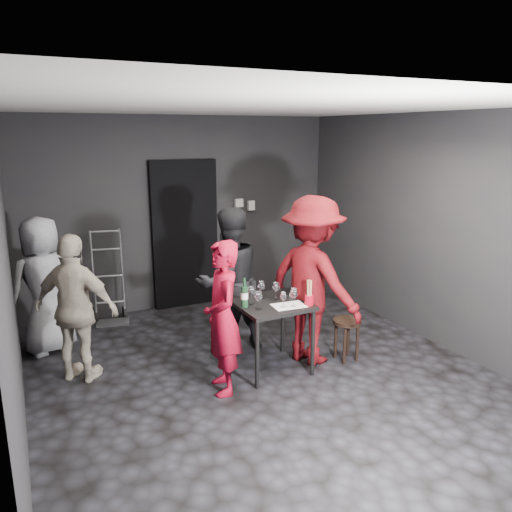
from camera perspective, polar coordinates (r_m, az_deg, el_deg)
name	(u,v)px	position (r m, az deg, el deg)	size (l,w,h in m)	color
floor	(261,374)	(5.37, 0.61, -13.38)	(4.50, 5.00, 0.02)	black
ceiling	(262,106)	(4.78, 0.70, 16.74)	(4.50, 5.00, 0.02)	silver
wall_back	(183,213)	(7.18, -8.36, 4.88)	(4.50, 0.04, 2.70)	black
wall_front	(467,344)	(2.99, 22.94, -9.20)	(4.50, 0.04, 2.70)	black
wall_left	(8,278)	(4.41, -26.51, -2.25)	(0.04, 5.00, 2.70)	black
wall_right	(433,230)	(6.22, 19.53, 2.81)	(0.04, 5.00, 2.70)	black
doorway	(185,235)	(7.18, -8.13, 2.45)	(0.95, 0.10, 2.10)	black
wallbox_upper	(239,203)	(7.42, -1.97, 6.09)	(0.12, 0.06, 0.12)	#B7B7B2
wallbox_lower	(251,205)	(7.51, -0.57, 5.81)	(0.10, 0.06, 0.14)	#B7B7B2
hand_truck	(111,305)	(6.95, -16.26, -5.45)	(0.42, 0.35, 1.25)	#B2B2B7
tasting_table	(271,311)	(5.25, 1.74, -6.31)	(0.72, 0.72, 0.75)	black
stool	(347,329)	(5.64, 10.36, -8.19)	(0.31, 0.31, 0.47)	black
server_red	(223,318)	(4.79, -3.85, -7.05)	(0.55, 0.36, 1.51)	#A50923
woman_black	(229,273)	(5.60, -3.14, -1.93)	(0.91, 0.50, 1.87)	black
man_maroon	(313,263)	(5.34, 6.53, -0.76)	(1.45, 0.67, 2.24)	#56090E
bystander_cream	(76,308)	(5.29, -19.86, -5.62)	(0.90, 0.43, 1.54)	#BAAE99
bystander_grey	(44,282)	(6.10, -23.09, -2.76)	(0.81, 0.44, 1.66)	gray
tasting_mat	(289,306)	(5.11, 3.77, -5.68)	(0.33, 0.22, 0.00)	white
wine_glass_a	(258,299)	(4.97, 0.28, -4.99)	(0.08, 0.08, 0.21)	white
wine_glass_b	(252,295)	(5.12, -0.51, -4.43)	(0.08, 0.08, 0.21)	white
wine_glass_c	(261,289)	(5.29, 0.61, -3.80)	(0.08, 0.08, 0.21)	white
wine_glass_d	(283,299)	(5.04, 3.14, -4.93)	(0.07, 0.07, 0.18)	white
wine_glass_e	(294,297)	(5.06, 4.32, -4.65)	(0.08, 0.08, 0.21)	white
wine_glass_f	(276,290)	(5.26, 2.31, -3.94)	(0.08, 0.08, 0.20)	white
wine_bottle	(244,296)	(5.04, -1.33, -4.58)	(0.07, 0.07, 0.30)	#13311B
breadstick_cup	(309,293)	(5.12, 6.10, -4.21)	(0.09, 0.09, 0.29)	#A50819
reserved_card	(296,293)	(5.36, 4.58, -4.19)	(0.08, 0.14, 0.11)	white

